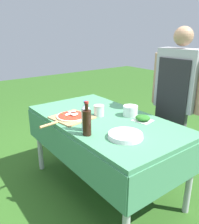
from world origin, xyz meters
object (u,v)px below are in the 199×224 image
Objects in this scene: person_cook at (177,95)px; plate_stack at (125,135)px; herb_container at (143,118)px; mixing_tub at (130,111)px; pizza_on_peel at (71,117)px; water_bottle at (86,117)px; prep_table at (104,127)px; sauce_jar at (99,111)px; oil_bottle at (87,122)px.

person_cook is 0.84m from plate_stack.
mixing_tub is (-0.16, 0.01, 0.02)m from herb_container.
herb_container is at bearing 39.12° from pizza_on_peel.
person_cook is 1.03m from pizza_on_peel.
person_cook is at bearing 56.76° from pizza_on_peel.
pizza_on_peel is 0.54m from mixing_tub.
water_bottle is 0.93× the size of plate_stack.
plate_stack is at bearing 27.88° from water_bottle.
water_bottle is (0.30, -0.04, 0.10)m from pizza_on_peel.
water_bottle is (0.12, -0.28, 0.20)m from prep_table.
prep_table is at bearing -137.78° from herb_container.
water_bottle is at bearing -16.09° from pizza_on_peel.
herb_container is 0.16m from mixing_tub.
pizza_on_peel is 1.95× the size of plate_stack.
water_bottle is 0.34m from plate_stack.
person_cook is 0.49m from mixing_tub.
sauce_jar reaches higher than herb_container.
herb_container is at bearing 75.48° from water_bottle.
person_cook is 6.30× the size of water_bottle.
water_bottle is 0.53m from herb_container.
pizza_on_peel is 0.32m from water_bottle.
person_cook is 14.93× the size of sauce_jar.
pizza_on_peel is at bearing 62.97° from person_cook.
water_bottle is at bearing -66.84° from prep_table.
mixing_tub is 0.29m from sauce_jar.
prep_table is 11.23× the size of mixing_tub.
herb_container reaches higher than plate_stack.
sauce_jar reaches higher than pizza_on_peel.
prep_table is 6.28× the size of water_bottle.
pizza_on_peel is 4.98× the size of sauce_jar.
oil_bottle is at bearing -78.68° from mixing_tub.
oil_bottle is at bearing -20.67° from pizza_on_peel.
oil_bottle reaches higher than herb_container.
person_cook reaches higher than prep_table.
pizza_on_peel is at bearing -169.29° from plate_stack.
prep_table is 0.43m from oil_bottle.
herb_container is at bearing 87.82° from person_cook.
herb_container is at bearing 114.35° from plate_stack.
oil_bottle reaches higher than prep_table.
pizza_on_peel reaches higher than prep_table.
mixing_tub is 1.32× the size of sauce_jar.
oil_bottle is 1.01× the size of plate_stack.
person_cook reaches higher than herb_container.
mixing_tub is at bearing 131.80° from plate_stack.
plate_stack is (0.16, -0.81, -0.15)m from person_cook.
person_cook is at bearing 69.68° from prep_table.
plate_stack is at bearing -65.65° from herb_container.
person_cook is at bearing 69.79° from mixing_tub.
mixing_tub reaches higher than pizza_on_peel.
sauce_jar is at bearing 59.03° from pizza_on_peel.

